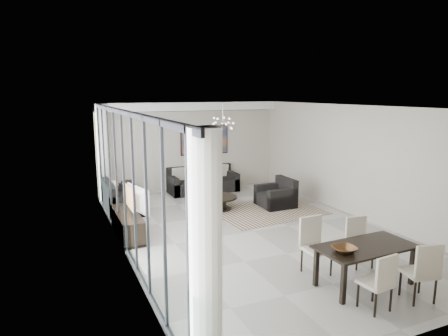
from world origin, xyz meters
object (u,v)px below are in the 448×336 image
coffee_table (218,202)px  dining_table (366,251)px  sofa_main (203,183)px  tv_console (128,224)px  television (134,200)px

coffee_table → dining_table: (0.53, -5.10, 0.41)m
sofa_main → dining_table: (0.20, -7.17, 0.34)m
tv_console → coffee_table: bearing=22.2°
sofa_main → dining_table: 7.18m
sofa_main → television: bearing=-131.8°
coffee_table → tv_console: (-2.70, -1.10, 0.06)m
dining_table → tv_console: bearing=128.9°
tv_console → sofa_main: bearing=46.4°
tv_console → television: (0.16, -0.03, 0.56)m
tv_console → dining_table: 5.14m
coffee_table → dining_table: bearing=-84.1°
coffee_table → sofa_main: 2.10m
sofa_main → television: size_ratio=2.20×
dining_table → coffee_table: bearing=95.9°
sofa_main → tv_console: size_ratio=1.30×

